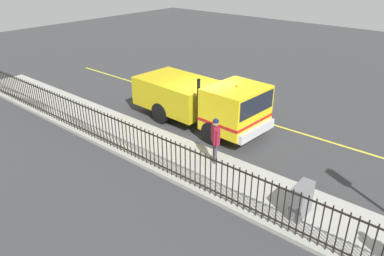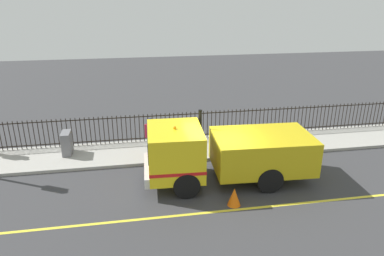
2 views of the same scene
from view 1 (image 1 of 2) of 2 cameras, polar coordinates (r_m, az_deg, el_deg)
name	(u,v)px [view 1 (image 1 of 2)]	position (r m, az deg, el deg)	size (l,w,h in m)	color
ground_plane	(203,126)	(16.34, 1.68, 0.26)	(58.63, 58.63, 0.00)	#38383A
sidewalk_slab	(157,148)	(14.42, -5.54, -3.18)	(2.58, 26.65, 0.14)	#A3A099
lane_marking	(231,112)	(17.97, 6.08, 2.52)	(0.12, 23.98, 0.01)	yellow
work_truck	(205,100)	(15.90, 2.10, 4.40)	(2.68, 6.44, 2.55)	yellow
worker_standing	(215,136)	(12.83, 3.66, -1.25)	(0.48, 0.51, 1.72)	maroon
iron_fence	(134,141)	(13.43, -8.99, -1.99)	(0.04, 22.69, 1.36)	black
utility_cabinet	(301,200)	(10.98, 16.61, -10.72)	(0.82, 0.37, 1.01)	slate
traffic_cone	(226,107)	(17.66, 5.33, 3.27)	(0.45, 0.45, 0.65)	orange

